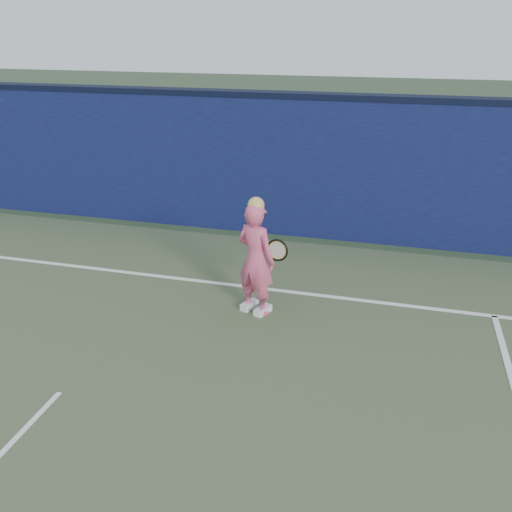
# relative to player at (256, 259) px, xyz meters

# --- Properties ---
(backstop_wall) EXTENTS (24.00, 0.40, 2.50)m
(backstop_wall) POSITION_rel_player_xyz_m (-1.60, 3.18, 0.45)
(backstop_wall) COLOR #0D0F3A
(backstop_wall) RESTS_ON ground
(wall_cap) EXTENTS (24.00, 0.42, 0.10)m
(wall_cap) POSITION_rel_player_xyz_m (-1.60, 3.18, 1.75)
(wall_cap) COLOR black
(wall_cap) RESTS_ON backstop_wall
(player) EXTENTS (0.68, 0.57, 1.66)m
(player) POSITION_rel_player_xyz_m (0.00, 0.00, 0.00)
(player) COLOR #D75378
(player) RESTS_ON ground
(racket) EXTENTS (0.56, 0.28, 0.33)m
(racket) POSITION_rel_player_xyz_m (0.18, 0.39, -0.01)
(racket) COLOR black
(racket) RESTS_ON ground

